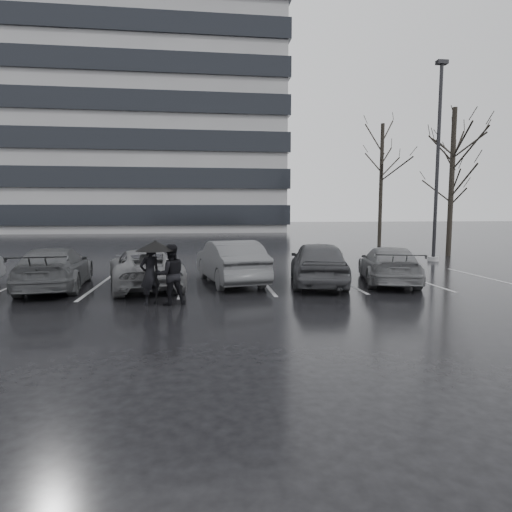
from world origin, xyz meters
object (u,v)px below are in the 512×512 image
object	(u,v)px
car_east	(389,265)
tree_ne	(452,195)
car_main	(318,263)
pedestrian_right	(171,274)
car_west_b	(144,268)
lamp_post	(437,171)
car_west_c	(55,268)
car_west_a	(230,261)
pedestrian_left	(150,275)
tree_east	(451,183)
tree_north	(381,185)

from	to	relation	value
car_east	tree_ne	xyz separation A→B (m)	(9.60, 12.03, 2.87)
car_main	pedestrian_right	bearing A→B (deg)	38.06
car_west_b	pedestrian_right	xyz separation A→B (m)	(1.05, -2.75, 0.18)
lamp_post	car_west_b	bearing A→B (deg)	-156.94
pedestrian_right	tree_ne	distance (m)	22.47
car_west_c	car_west_a	bearing A→B (deg)	178.15
lamp_post	car_west_c	bearing A→B (deg)	-160.77
pedestrian_left	tree_ne	bearing A→B (deg)	-177.66
car_west_a	tree_east	size ratio (longest dim) A/B	0.56
car_main	tree_east	size ratio (longest dim) A/B	0.55
lamp_post	tree_east	bearing A→B (deg)	46.03
car_west_a	tree_east	xyz separation A→B (m)	(12.57, 7.34, 3.26)
tree_ne	lamp_post	bearing A→B (deg)	-126.69
car_west_b	tree_ne	world-z (taller)	tree_ne
car_west_c	tree_north	bearing A→B (deg)	-145.89
car_west_b	car_east	world-z (taller)	car_east
car_main	pedestrian_right	world-z (taller)	pedestrian_right
car_west_b	car_main	bearing A→B (deg)	164.73
pedestrian_right	lamp_post	distance (m)	15.29
car_east	pedestrian_left	distance (m)	8.20
car_east	lamp_post	world-z (taller)	lamp_post
car_west_a	car_east	distance (m)	5.51
car_west_a	car_west_b	distance (m)	2.90
lamp_post	tree_north	bearing A→B (deg)	83.09
car_west_c	tree_ne	world-z (taller)	tree_ne
car_east	car_main	bearing A→B (deg)	17.22
pedestrian_right	tree_east	world-z (taller)	tree_east
tree_east	car_east	bearing A→B (deg)	-131.49
car_west_b	lamp_post	size ratio (longest dim) A/B	0.47
car_east	pedestrian_left	bearing A→B (deg)	33.10
car_west_b	car_west_c	distance (m)	2.80
car_west_c	tree_north	world-z (taller)	tree_north
car_west_b	pedestrian_left	xyz separation A→B (m)	(0.50, -2.68, 0.18)
car_west_c	pedestrian_left	bearing A→B (deg)	133.89
pedestrian_left	car_main	bearing A→B (deg)	167.14
car_east	tree_ne	bearing A→B (deg)	-113.27
car_west_a	pedestrian_right	xyz separation A→B (m)	(-1.80, -3.27, 0.07)
car_west_b	tree_ne	distance (m)	21.67
car_main	car_west_c	world-z (taller)	car_main
car_west_b	tree_north	distance (m)	21.01
car_east	tree_east	distance (m)	11.24
car_west_b	car_east	distance (m)	8.32
car_east	tree_north	bearing A→B (deg)	-96.77
car_west_a	pedestrian_right	bearing A→B (deg)	49.90
car_west_c	pedestrian_left	distance (m)	4.29
pedestrian_right	car_east	bearing A→B (deg)	-174.74
tree_ne	tree_north	bearing A→B (deg)	139.40
car_west_b	lamp_post	distance (m)	14.94
pedestrian_right	tree_north	size ratio (longest dim) A/B	0.19
tree_east	car_west_a	bearing A→B (deg)	-149.72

